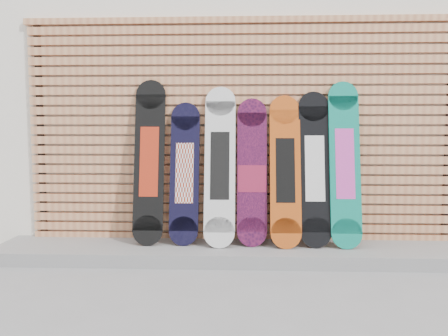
% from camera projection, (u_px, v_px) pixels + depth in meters
% --- Properties ---
extents(ground, '(80.00, 80.00, 0.00)m').
position_uv_depth(ground, '(259.00, 284.00, 3.43)').
color(ground, gray).
rests_on(ground, ground).
extents(building, '(12.00, 5.00, 3.60)m').
position_uv_depth(building, '(283.00, 91.00, 6.74)').
color(building, white).
rests_on(building, ground).
extents(concrete_step, '(4.60, 0.70, 0.12)m').
position_uv_depth(concrete_step, '(240.00, 252.00, 4.11)').
color(concrete_step, gray).
rests_on(concrete_step, ground).
extents(slat_wall, '(4.26, 0.08, 2.29)m').
position_uv_depth(slat_wall, '(241.00, 130.00, 4.30)').
color(slat_wall, '#C37B51').
rests_on(slat_wall, ground).
extents(snowboard_0, '(0.29, 0.32, 1.58)m').
position_uv_depth(snowboard_0, '(149.00, 162.00, 4.18)').
color(snowboard_0, black).
rests_on(snowboard_0, concrete_step).
extents(snowboard_1, '(0.28, 0.30, 1.36)m').
position_uv_depth(snowboard_1, '(185.00, 173.00, 4.18)').
color(snowboard_1, black).
rests_on(snowboard_1, concrete_step).
extents(snowboard_2, '(0.29, 0.37, 1.51)m').
position_uv_depth(snowboard_2, '(220.00, 166.00, 4.12)').
color(snowboard_2, silver).
rests_on(snowboard_2, concrete_step).
extents(snowboard_3, '(0.28, 0.31, 1.40)m').
position_uv_depth(snowboard_3, '(252.00, 172.00, 4.15)').
color(snowboard_3, black).
rests_on(snowboard_3, concrete_step).
extents(snowboard_4, '(0.29, 0.37, 1.42)m').
position_uv_depth(snowboard_4, '(285.00, 170.00, 4.10)').
color(snowboard_4, '#B54913').
rests_on(snowboard_4, concrete_step).
extents(snowboard_5, '(0.29, 0.34, 1.46)m').
position_uv_depth(snowboard_5, '(315.00, 168.00, 4.11)').
color(snowboard_5, black).
rests_on(snowboard_5, concrete_step).
extents(snowboard_6, '(0.28, 0.36, 1.55)m').
position_uv_depth(snowboard_6, '(345.00, 164.00, 4.08)').
color(snowboard_6, '#0D7E69').
rests_on(snowboard_6, concrete_step).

